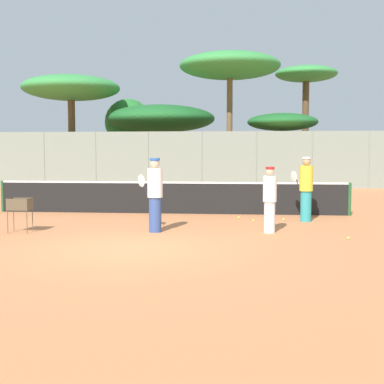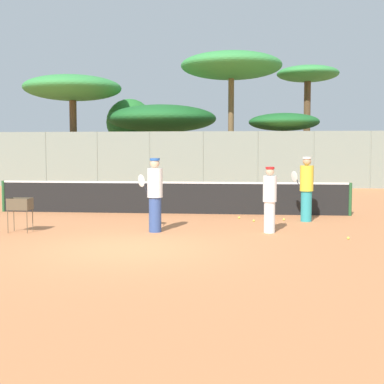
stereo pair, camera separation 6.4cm
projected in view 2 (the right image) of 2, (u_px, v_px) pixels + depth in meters
name	position (u px, v px, depth m)	size (l,w,h in m)	color
ground_plane	(127.00, 249.00, 11.36)	(80.00, 80.00, 0.00)	#D37F4C
tennis_net	(171.00, 197.00, 17.81)	(11.78, 0.10, 1.07)	#26592D
back_fence	(203.00, 159.00, 30.57)	(31.17, 0.08, 3.20)	gray
tree_0	(284.00, 123.00, 31.68)	(4.18, 4.18, 4.32)	brown
tree_1	(231.00, 67.00, 33.15)	(6.28, 6.28, 8.14)	brown
tree_2	(130.00, 123.00, 36.05)	(3.15, 3.15, 5.58)	brown
tree_3	(162.00, 119.00, 34.73)	(7.06, 7.06, 5.05)	brown
tree_4	(73.00, 89.00, 33.68)	(6.14, 6.14, 6.81)	brown
tree_5	(308.00, 78.00, 35.35)	(4.08, 4.08, 7.69)	brown
player_white_outfit	(155.00, 194.00, 13.73)	(0.79, 0.70, 1.91)	#334C8C
player_red_cap	(306.00, 188.00, 15.81)	(0.65, 0.84, 1.92)	teal
player_yellow_shirt	(270.00, 199.00, 13.62)	(0.41, 0.87, 1.69)	white
ball_cart	(20.00, 207.00, 13.72)	(0.56, 0.41, 0.88)	brown
tennis_ball_0	(239.00, 218.00, 16.52)	(0.07, 0.07, 0.07)	#D1E54C
tennis_ball_1	(254.00, 221.00, 15.79)	(0.07, 0.07, 0.07)	#D1E54C
tennis_ball_2	(284.00, 219.00, 16.07)	(0.07, 0.07, 0.07)	#D1E54C
tennis_ball_3	(348.00, 238.00, 12.64)	(0.07, 0.07, 0.07)	#D1E54C
parked_car	(344.00, 174.00, 33.56)	(4.20, 1.70, 1.60)	#B2B7BC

